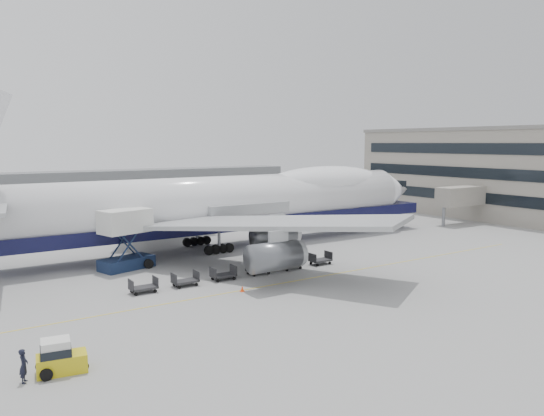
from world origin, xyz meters
TOP-DOWN VIEW (x-y plane):
  - ground at (0.00, 0.00)m, footprint 260.00×260.00m
  - apron_line at (0.00, -6.00)m, footprint 60.00×0.15m
  - hangar at (-10.00, 70.00)m, footprint 110.00×8.00m
  - airliner at (0.64, 12.00)m, footprint 67.00×55.30m
  - catering_truck at (-14.53, 7.61)m, footprint 5.93×4.76m
  - baggage_tug at (-25.83, -14.85)m, footprint 2.89×1.86m
  - ground_worker at (-27.71, -15.07)m, footprint 0.66×0.80m
  - traffic_cone at (-8.85, -6.32)m, footprint 0.36×0.36m
  - dolly_0 at (-16.20, -1.90)m, footprint 2.30×1.35m
  - dolly_1 at (-12.27, -1.90)m, footprint 2.30×1.35m
  - dolly_2 at (-8.34, -1.90)m, footprint 2.30×1.35m
  - dolly_3 at (-4.41, -1.90)m, footprint 2.30×1.35m
  - dolly_4 at (-0.48, -1.90)m, footprint 2.30×1.35m
  - dolly_5 at (3.45, -1.90)m, footprint 2.30×1.35m

SIDE VIEW (x-z plane):
  - ground at x=0.00m, z-range 0.00..0.00m
  - apron_line at x=0.00m, z-range 0.00..0.01m
  - traffic_cone at x=-8.85m, z-range -0.01..0.52m
  - dolly_0 at x=-16.20m, z-range -0.12..1.18m
  - dolly_1 at x=-12.27m, z-range -0.12..1.18m
  - dolly_2 at x=-8.34m, z-range -0.12..1.18m
  - dolly_3 at x=-4.41m, z-range -0.12..1.18m
  - dolly_4 at x=-0.48m, z-range -0.12..1.18m
  - dolly_5 at x=3.45m, z-range -0.12..1.18m
  - baggage_tug at x=-25.83m, z-range -0.11..1.86m
  - ground_worker at x=-27.71m, z-range 0.00..1.89m
  - catering_truck at x=-14.53m, z-range 0.36..6.55m
  - hangar at x=-10.00m, z-range 0.00..7.00m
  - airliner at x=0.64m, z-range -4.37..15.61m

